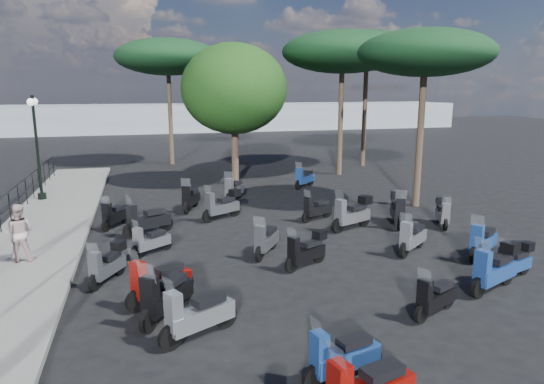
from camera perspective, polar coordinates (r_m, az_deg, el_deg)
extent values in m
plane|color=black|center=(13.90, -1.37, -8.49)|extent=(120.00, 120.00, 0.00)
cube|color=slate|center=(16.72, -26.37, -5.93)|extent=(3.00, 30.00, 0.15)
cylinder|color=black|center=(19.89, -28.48, -1.53)|extent=(0.04, 0.04, 1.10)
cylinder|color=black|center=(21.19, -27.67, -0.68)|extent=(0.04, 0.04, 1.10)
cylinder|color=black|center=(22.50, -26.95, 0.07)|extent=(0.04, 0.04, 1.10)
cylinder|color=black|center=(23.82, -26.31, 0.74)|extent=(0.04, 0.04, 1.10)
cylinder|color=black|center=(25.14, -25.73, 1.33)|extent=(0.04, 0.04, 1.10)
cylinder|color=black|center=(26.47, -25.22, 1.87)|extent=(0.04, 0.04, 1.10)
cylinder|color=black|center=(27.80, -24.75, 2.36)|extent=(0.04, 0.04, 1.10)
cylinder|color=black|center=(29.13, -24.32, 2.80)|extent=(0.04, 0.04, 1.10)
cylinder|color=black|center=(23.38, -25.42, -0.42)|extent=(0.36, 0.36, 0.27)
cylinder|color=black|center=(23.05, -25.90, 4.66)|extent=(0.12, 0.12, 4.45)
cylinder|color=black|center=(22.92, -26.38, 9.77)|extent=(0.11, 1.00, 0.04)
sphere|color=white|center=(23.42, -26.20, 9.54)|extent=(0.31, 0.31, 0.31)
sphere|color=white|center=(22.43, -26.51, 9.44)|extent=(0.31, 0.31, 0.31)
imported|color=#C3A8A6|center=(15.23, -27.67, -4.25)|extent=(0.83, 0.66, 1.63)
cylinder|color=black|center=(9.80, -11.82, -16.41)|extent=(0.51, 0.34, 0.52)
cylinder|color=black|center=(10.43, -5.47, -14.32)|extent=(0.51, 0.34, 0.52)
cube|color=#B0B5BA|center=(10.04, -8.30, -14.27)|extent=(1.43, 0.98, 0.37)
cube|color=black|center=(10.00, -7.46, -12.41)|extent=(0.73, 0.59, 0.15)
cube|color=#B0B5BA|center=(9.61, -11.50, -13.64)|extent=(0.36, 0.40, 0.76)
plane|color=white|center=(9.38, -11.97, -11.04)|extent=(0.27, 0.41, 0.41)
cylinder|color=black|center=(12.87, -20.14, -9.95)|extent=(0.30, 0.43, 0.44)
cylinder|color=black|center=(13.72, -17.49, -8.37)|extent=(0.30, 0.43, 0.44)
cube|color=#434549|center=(13.27, -18.71, -8.41)|extent=(0.87, 1.20, 0.31)
cube|color=black|center=(13.31, -18.41, -7.14)|extent=(0.52, 0.62, 0.13)
cube|color=#434549|center=(12.78, -20.09, -8.07)|extent=(0.34, 0.31, 0.65)
plane|color=white|center=(12.60, -20.37, -6.38)|extent=(0.34, 0.24, 0.34)
cube|color=black|center=(13.55, -17.61, -6.00)|extent=(0.41, 0.42, 0.24)
cylinder|color=black|center=(14.76, -15.62, -6.84)|extent=(0.40, 0.32, 0.42)
cylinder|color=black|center=(15.34, -12.36, -5.93)|extent=(0.40, 0.32, 0.42)
cube|color=gray|center=(15.02, -13.85, -5.76)|extent=(1.11, 0.91, 0.30)
cube|color=black|center=(15.03, -13.44, -4.74)|extent=(0.59, 0.52, 0.12)
cube|color=gray|center=(14.67, -15.49, -5.27)|extent=(0.31, 0.33, 0.62)
plane|color=white|center=(14.53, -15.75, -3.82)|extent=(0.25, 0.32, 0.33)
cylinder|color=black|center=(16.73, -16.33, -4.44)|extent=(0.52, 0.33, 0.53)
cylinder|color=black|center=(17.29, -12.37, -3.69)|extent=(0.52, 0.33, 0.53)
cube|color=black|center=(16.97, -14.18, -3.39)|extent=(1.45, 0.96, 0.37)
cube|color=black|center=(16.97, -13.68, -2.28)|extent=(0.74, 0.58, 0.15)
cube|color=black|center=(16.63, -16.16, -2.72)|extent=(0.36, 0.40, 0.77)
plane|color=white|center=(16.49, -16.46, -1.10)|extent=(0.26, 0.41, 0.41)
cylinder|color=black|center=(17.82, -18.91, -3.72)|extent=(0.33, 0.44, 0.46)
cylinder|color=black|center=(18.71, -16.84, -2.83)|extent=(0.33, 0.44, 0.46)
cube|color=black|center=(18.25, -17.80, -2.71)|extent=(0.94, 1.22, 0.32)
cube|color=black|center=(18.32, -17.56, -1.78)|extent=(0.55, 0.64, 0.13)
cube|color=black|center=(17.77, -18.86, -2.29)|extent=(0.35, 0.33, 0.67)
plane|color=white|center=(17.62, -19.06, -0.98)|extent=(0.35, 0.26, 0.35)
cylinder|color=black|center=(8.56, 5.06, -20.95)|extent=(0.48, 0.21, 0.47)
cylinder|color=black|center=(9.18, 11.46, -18.70)|extent=(0.48, 0.21, 0.47)
cube|color=navy|center=(8.79, 8.69, -18.75)|extent=(1.31, 0.63, 0.33)
cube|color=black|center=(8.75, 9.65, -16.90)|extent=(0.64, 0.42, 0.14)
cube|color=navy|center=(8.37, 5.58, -18.22)|extent=(0.28, 0.34, 0.68)
plane|color=white|center=(8.12, 5.30, -15.67)|extent=(0.16, 0.38, 0.36)
cylinder|color=black|center=(10.51, -14.33, -14.43)|extent=(0.41, 0.50, 0.54)
cylinder|color=black|center=(11.50, -10.32, -11.81)|extent=(0.41, 0.50, 0.54)
cube|color=black|center=(10.95, -12.10, -12.01)|extent=(1.18, 1.39, 0.38)
cube|color=black|center=(10.98, -11.62, -10.16)|extent=(0.67, 0.74, 0.16)
cube|color=black|center=(10.36, -14.18, -11.69)|extent=(0.42, 0.40, 0.78)
plane|color=white|center=(10.12, -14.56, -9.21)|extent=(0.39, 0.33, 0.42)
cylinder|color=black|center=(11.45, -15.67, -12.23)|extent=(0.50, 0.37, 0.53)
cylinder|color=black|center=(12.12, -10.32, -10.56)|extent=(0.50, 0.37, 0.53)
cube|color=maroon|center=(11.72, -12.73, -10.43)|extent=(1.40, 1.08, 0.37)
cube|color=black|center=(11.71, -12.05, -8.81)|extent=(0.73, 0.63, 0.15)
cube|color=maroon|center=(11.30, -15.44, -9.78)|extent=(0.38, 0.41, 0.77)
plane|color=white|center=(11.09, -15.87, -7.50)|extent=(0.30, 0.40, 0.41)
cylinder|color=black|center=(14.02, -1.51, -7.27)|extent=(0.35, 0.45, 0.48)
cylinder|color=black|center=(15.09, 0.12, -5.84)|extent=(0.35, 0.45, 0.48)
cube|color=#434549|center=(14.54, -0.60, -5.80)|extent=(1.02, 1.26, 0.34)
cube|color=black|center=(14.61, -0.37, -4.56)|extent=(0.59, 0.66, 0.14)
cube|color=#434549|center=(13.94, -1.40, -5.39)|extent=(0.37, 0.35, 0.70)
plane|color=white|center=(13.76, -1.50, -3.67)|extent=(0.36, 0.28, 0.37)
cylinder|color=black|center=(18.11, -7.49, -2.81)|extent=(0.50, 0.34, 0.51)
cylinder|color=black|center=(18.88, -4.42, -2.12)|extent=(0.50, 0.34, 0.51)
cube|color=#434549|center=(18.47, -5.81, -1.85)|extent=(1.38, 1.00, 0.36)
cube|color=black|center=(18.51, -5.39, -0.87)|extent=(0.71, 0.59, 0.15)
cube|color=#434549|center=(18.04, -7.32, -1.26)|extent=(0.36, 0.39, 0.74)
plane|color=white|center=(17.90, -7.53, 0.20)|extent=(0.27, 0.39, 0.40)
cube|color=black|center=(18.74, -4.40, -0.09)|extent=(0.48, 0.47, 0.28)
cylinder|color=black|center=(19.45, -10.03, -1.83)|extent=(0.29, 0.52, 0.52)
cylinder|color=black|center=(20.66, -8.99, -0.97)|extent=(0.29, 0.52, 0.52)
cube|color=black|center=(20.06, -9.47, -0.82)|extent=(0.87, 1.43, 0.37)
cube|color=black|center=(20.17, -9.35, 0.13)|extent=(0.54, 0.72, 0.15)
cube|color=black|center=(19.42, -10.01, -0.35)|extent=(0.39, 0.34, 0.75)
plane|color=white|center=(19.26, -10.11, 1.01)|extent=(0.41, 0.23, 0.40)
cube|color=black|center=(7.89, 12.86, -19.85)|extent=(0.72, 0.49, 0.15)
plane|color=white|center=(7.13, 7.63, -18.73)|extent=(0.19, 0.42, 0.41)
cylinder|color=black|center=(11.05, 17.17, -13.51)|extent=(0.43, 0.27, 0.44)
cylinder|color=black|center=(11.93, 20.01, -11.75)|extent=(0.43, 0.27, 0.44)
cube|color=black|center=(11.45, 18.83, -11.78)|extent=(1.20, 0.80, 0.31)
cube|color=black|center=(11.48, 19.31, -10.37)|extent=(0.61, 0.49, 0.13)
cube|color=black|center=(10.94, 17.52, -11.39)|extent=(0.30, 0.33, 0.64)
plane|color=white|center=(10.74, 17.50, -9.47)|extent=(0.22, 0.34, 0.34)
cylinder|color=black|center=(13.23, 2.30, -8.55)|extent=(0.44, 0.30, 0.45)
cylinder|color=black|center=(14.02, 5.53, -7.39)|extent=(0.44, 0.30, 0.45)
cube|color=black|center=(13.59, 4.11, -7.24)|extent=(1.22, 0.86, 0.32)
cube|color=black|center=(13.62, 4.58, -6.04)|extent=(0.63, 0.52, 0.13)
cube|color=black|center=(13.14, 2.54, -6.71)|extent=(0.32, 0.35, 0.66)
plane|color=white|center=(12.97, 2.39, -5.00)|extent=(0.23, 0.35, 0.35)
cube|color=black|center=(13.84, 5.63, -5.03)|extent=(0.42, 0.42, 0.24)
cylinder|color=black|center=(17.99, 4.11, -2.94)|extent=(0.44, 0.28, 0.45)
cylinder|color=black|center=(18.78, 6.49, -2.34)|extent=(0.44, 0.28, 0.45)
cube|color=black|center=(18.37, 5.44, -2.11)|extent=(1.22, 0.82, 0.32)
cube|color=black|center=(18.42, 5.79, -1.24)|extent=(0.62, 0.50, 0.13)
cube|color=black|center=(17.93, 4.30, -1.58)|extent=(0.31, 0.34, 0.65)
plane|color=white|center=(17.80, 4.19, -0.30)|extent=(0.22, 0.35, 0.35)
cylinder|color=black|center=(20.81, -5.12, -0.78)|extent=(0.36, 0.49, 0.51)
cylinder|color=black|center=(21.97, -3.87, -0.06)|extent=(0.36, 0.49, 0.51)
cube|color=gray|center=(21.40, -4.43, 0.12)|extent=(1.05, 1.37, 0.36)
cube|color=black|center=(21.50, -4.27, 0.99)|extent=(0.61, 0.71, 0.15)
cube|color=gray|center=(20.78, -5.06, 0.59)|extent=(0.40, 0.37, 0.75)
plane|color=white|center=(20.64, -5.15, 1.86)|extent=(0.39, 0.29, 0.40)
cylinder|color=black|center=(14.81, 15.28, -6.61)|extent=(0.45, 0.38, 0.49)
cylinder|color=black|center=(15.91, 16.99, -5.41)|extent=(0.45, 0.38, 0.49)
cube|color=#B0B5BA|center=(15.35, 16.28, -5.29)|extent=(1.27, 1.08, 0.35)
cube|color=black|center=(15.42, 16.58, -4.11)|extent=(0.67, 0.62, 0.14)
cube|color=#B0B5BA|center=(14.75, 15.51, -4.79)|extent=(0.36, 0.38, 0.72)
plane|color=white|center=(14.57, 15.52, -3.12)|extent=(0.30, 0.36, 0.38)
cylinder|color=black|center=(16.83, 7.80, -3.94)|extent=(0.53, 0.32, 0.53)
cylinder|color=black|center=(17.79, 10.77, -3.16)|extent=(0.53, 0.32, 0.53)
cube|color=gray|center=(17.29, 9.48, -2.87)|extent=(1.48, 0.93, 0.38)
cube|color=black|center=(17.35, 9.93, -1.77)|extent=(0.75, 0.57, 0.16)
cube|color=gray|center=(16.76, 8.06, -2.20)|extent=(0.36, 0.40, 0.78)
plane|color=white|center=(16.59, 7.95, -0.56)|extent=(0.25, 0.42, 0.41)
cube|color=black|center=(17.63, 10.91, -0.91)|extent=(0.49, 0.48, 0.29)
cylinder|color=black|center=(17.60, 14.78, -3.54)|extent=(0.29, 0.52, 0.52)
cylinder|color=black|center=(18.84, 14.26, -2.49)|extent=(0.29, 0.52, 0.52)
cube|color=black|center=(18.22, 14.52, -2.37)|extent=(0.86, 1.43, 0.37)
cube|color=black|center=(18.33, 14.50, -1.31)|extent=(0.54, 0.72, 0.15)
cube|color=black|center=(17.56, 14.83, -1.91)|extent=(0.39, 0.34, 0.75)
plane|color=white|center=(17.39, 14.95, -0.42)|extent=(0.41, 0.23, 0.40)
cube|color=black|center=(18.70, 14.36, -0.43)|extent=(0.46, 0.47, 0.28)
cylinder|color=black|center=(12.69, 23.13, -10.30)|extent=(0.54, 0.31, 0.53)
cylinder|color=black|center=(13.81, 25.90, -8.73)|extent=(0.54, 0.31, 0.53)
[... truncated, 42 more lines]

